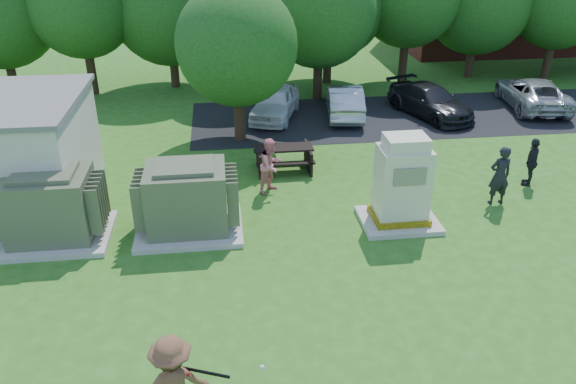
{
  "coord_description": "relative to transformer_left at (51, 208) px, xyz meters",
  "views": [
    {
      "loc": [
        -1.71,
        -9.75,
        8.27
      ],
      "look_at": [
        0.0,
        4.0,
        1.3
      ],
      "focal_mm": 35.0,
      "sensor_mm": 36.0,
      "label": 1
    }
  ],
  "objects": [
    {
      "name": "generator_cabinet",
      "position": [
        9.81,
        -0.34,
        0.22
      ],
      "size": [
        2.24,
        1.83,
        2.73
      ],
      "color": "beige",
      "rests_on": "ground"
    },
    {
      "name": "tree_row",
      "position": [
        8.25,
        14.0,
        3.18
      ],
      "size": [
        41.3,
        13.3,
        7.3
      ],
      "color": "#47301E",
      "rests_on": "ground"
    },
    {
      "name": "car_silver_b",
      "position": [
        19.18,
        9.48,
        -0.28
      ],
      "size": [
        3.02,
        5.26,
        1.38
      ],
      "primitive_type": "imported",
      "rotation": [
        0.0,
        0.0,
        2.99
      ],
      "color": "#B2B2B7",
      "rests_on": "ground"
    },
    {
      "name": "transformer_right",
      "position": [
        3.7,
        0.0,
        0.0
      ],
      "size": [
        3.0,
        2.4,
        2.07
      ],
      "color": "beige",
      "rests_on": "ground"
    },
    {
      "name": "person_by_generator",
      "position": [
        13.21,
        0.49,
        -0.01
      ],
      "size": [
        0.72,
        0.5,
        1.92
      ],
      "primitive_type": "imported",
      "rotation": [
        0.0,
        0.0,
        3.2
      ],
      "color": "black",
      "rests_on": "ground"
    },
    {
      "name": "transformer_left",
      "position": [
        0.0,
        0.0,
        0.0
      ],
      "size": [
        3.0,
        2.4,
        2.07
      ],
      "color": "beige",
      "rests_on": "ground"
    },
    {
      "name": "person_at_picnic",
      "position": [
        6.29,
        2.22,
        -0.06
      ],
      "size": [
        1.12,
        1.11,
        1.82
      ],
      "primitive_type": "imported",
      "rotation": [
        0.0,
        0.0,
        0.75
      ],
      "color": "pink",
      "rests_on": "ground"
    },
    {
      "name": "batting_equipment",
      "position": [
        4.37,
        -7.04,
        0.32
      ],
      "size": [
        1.49,
        0.37,
        0.13
      ],
      "color": "black",
      "rests_on": "ground"
    },
    {
      "name": "picnic_table",
      "position": [
        6.89,
        3.87,
        -0.43
      ],
      "size": [
        2.03,
        1.53,
        0.87
      ],
      "color": "black",
      "rests_on": "ground"
    },
    {
      "name": "parking_strip",
      "position": [
        13.5,
        9.0,
        -0.96
      ],
      "size": [
        20.0,
        6.0,
        0.01
      ],
      "primitive_type": "cube",
      "color": "#232326",
      "rests_on": "ground"
    },
    {
      "name": "car_silver_a",
      "position": [
        10.26,
        9.38,
        -0.27
      ],
      "size": [
        2.04,
        4.42,
        1.4
      ],
      "primitive_type": "imported",
      "rotation": [
        0.0,
        0.0,
        3.01
      ],
      "color": "silver",
      "rests_on": "ground"
    },
    {
      "name": "ground",
      "position": [
        6.5,
        -4.5,
        -0.97
      ],
      "size": [
        120.0,
        120.0,
        0.0
      ],
      "primitive_type": "plane",
      "color": "#2D6619",
      "rests_on": "ground"
    },
    {
      "name": "car_white",
      "position": [
        7.18,
        9.5,
        -0.27
      ],
      "size": [
        2.89,
        4.43,
        1.4
      ],
      "primitive_type": "imported",
      "rotation": [
        0.0,
        0.0,
        -0.33
      ],
      "color": "white",
      "rests_on": "ground"
    },
    {
      "name": "person_walking_right",
      "position": [
        14.91,
        1.66,
        -0.15
      ],
      "size": [
        0.86,
        1.03,
        1.65
      ],
      "primitive_type": "imported",
      "rotation": [
        0.0,
        0.0,
        4.14
      ],
      "color": "#222327",
      "rests_on": "ground"
    },
    {
      "name": "car_dark",
      "position": [
        14.06,
        8.93,
        -0.3
      ],
      "size": [
        3.33,
        4.97,
        1.34
      ],
      "primitive_type": "imported",
      "rotation": [
        0.0,
        0.0,
        0.35
      ],
      "color": "black",
      "rests_on": "ground"
    }
  ]
}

